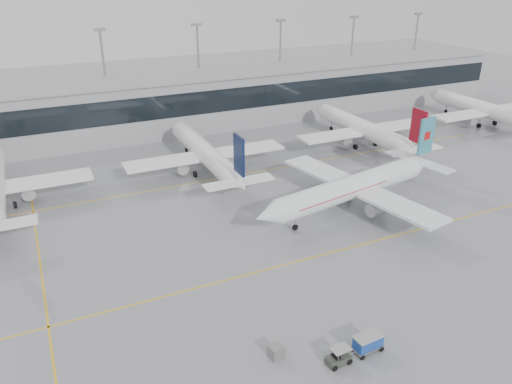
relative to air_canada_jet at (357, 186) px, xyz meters
name	(u,v)px	position (x,y,z in m)	size (l,w,h in m)	color
ground	(295,262)	(-16.24, -9.76, -3.83)	(320.00, 320.00, 0.00)	gray
taxi_line_main	(295,262)	(-16.24, -9.76, -3.82)	(120.00, 0.25, 0.01)	gold
taxi_line_north	(214,179)	(-16.24, 20.24, -3.82)	(120.00, 0.25, 0.01)	gold
taxi_line_cross	(39,258)	(-46.24, 5.24, -3.82)	(0.25, 60.00, 0.01)	gold
terminal	(163,105)	(-16.24, 52.24, 2.17)	(180.00, 15.00, 12.00)	gray
terminal_glass	(172,106)	(-16.24, 44.69, 3.67)	(180.00, 0.20, 5.00)	black
terminal_roof	(161,77)	(-16.24, 52.24, 8.37)	(182.00, 16.00, 0.40)	gray
light_masts	(153,68)	(-16.24, 58.24, 9.52)	(156.40, 1.00, 22.60)	gray
air_canada_jet	(357,186)	(0.00, 0.00, 0.00)	(37.69, 30.80, 12.02)	white
parked_jet_c	(206,153)	(-16.24, 23.93, -0.11)	(29.64, 36.96, 11.72)	white
parked_jet_d	(364,129)	(18.76, 23.93, -0.11)	(29.64, 36.96, 11.72)	white
parked_jet_e	(485,110)	(53.76, 23.93, -0.11)	(29.64, 36.96, 11.72)	white
baggage_tug	(338,358)	(-21.27, -27.28, -3.22)	(3.59, 1.62, 1.72)	#333730
baggage_cart	(368,342)	(-17.68, -27.05, -2.73)	(3.13, 1.88, 1.87)	gray
gse_unit	(276,352)	(-26.32, -23.98, -3.16)	(1.33, 1.24, 1.33)	slate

